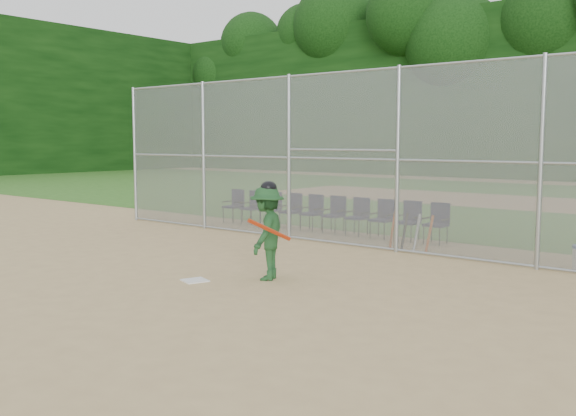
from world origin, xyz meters
The scene contains 18 objects.
ground centered at (0.00, 0.00, 0.00)m, with size 100.00×100.00×0.00m, color tan.
grass_strip centered at (0.00, 18.00, 0.01)m, with size 100.00×100.00×0.00m, color #31661E.
dirt_patch_far centered at (0.00, 18.00, 0.01)m, with size 24.00×24.00×0.00m, color tan.
backstop_fence centered at (0.00, 5.00, 2.07)m, with size 16.09×0.09×4.00m.
treeline centered at (0.00, 20.00, 5.50)m, with size 81.00×60.00×11.00m.
home_plate centered at (-0.25, 0.25, 0.01)m, with size 0.40×0.40×0.02m, color white.
batter_at_plate centered at (0.63, 1.14, 0.83)m, with size 1.06×1.39×1.72m.
spare_bats centered at (1.18, 5.31, 0.41)m, with size 0.96×0.37×0.84m.
chair_0 centered at (-5.38, 6.51, 0.48)m, with size 0.54×0.52×0.96m, color black, non-canonical shape.
chair_1 centered at (-4.65, 6.51, 0.48)m, with size 0.54×0.52×0.96m, color black, non-canonical shape.
chair_2 centered at (-3.92, 6.51, 0.48)m, with size 0.54×0.52×0.96m, color black, non-canonical shape.
chair_3 centered at (-3.19, 6.51, 0.48)m, with size 0.54×0.52×0.96m, color black, non-canonical shape.
chair_4 centered at (-2.46, 6.51, 0.48)m, with size 0.54×0.52×0.96m, color black, non-canonical shape.
chair_5 centered at (-1.73, 6.51, 0.48)m, with size 0.54×0.52×0.96m, color black, non-canonical shape.
chair_6 centered at (-1.00, 6.51, 0.48)m, with size 0.54×0.52×0.96m, color black, non-canonical shape.
chair_7 centered at (-0.28, 6.51, 0.48)m, with size 0.54×0.52×0.96m, color black, non-canonical shape.
chair_8 centered at (0.45, 6.51, 0.48)m, with size 0.54×0.52×0.96m, color black, non-canonical shape.
chair_9 centered at (1.18, 6.51, 0.48)m, with size 0.54×0.52×0.96m, color black, non-canonical shape.
Camera 1 is at (7.84, -7.17, 2.41)m, focal length 40.00 mm.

